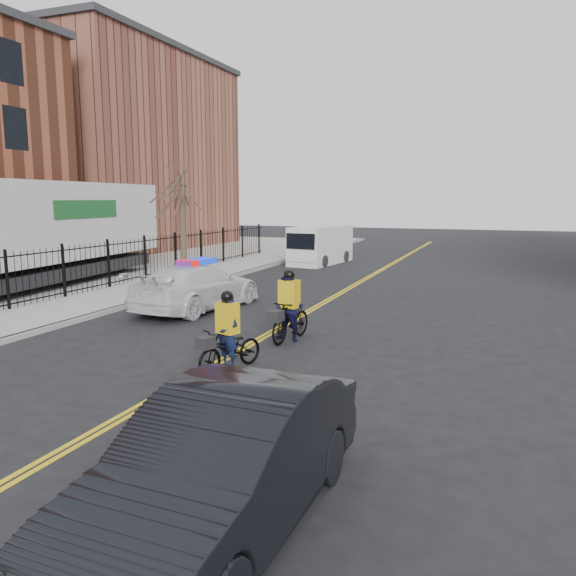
# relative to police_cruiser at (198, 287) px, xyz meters

# --- Properties ---
(ground) EXTENTS (120.00, 120.00, 0.00)m
(ground) POSITION_rel_police_cruiser_xyz_m (3.60, -4.31, -0.78)
(ground) COLOR black
(ground) RESTS_ON ground
(center_line_left) EXTENTS (0.10, 60.00, 0.01)m
(center_line_left) POSITION_rel_police_cruiser_xyz_m (3.52, 3.69, -0.77)
(center_line_left) COLOR gold
(center_line_left) RESTS_ON ground
(center_line_right) EXTENTS (0.10, 60.00, 0.01)m
(center_line_right) POSITION_rel_police_cruiser_xyz_m (3.68, 3.69, -0.77)
(center_line_right) COLOR gold
(center_line_right) RESTS_ON ground
(sidewalk) EXTENTS (3.00, 60.00, 0.15)m
(sidewalk) POSITION_rel_police_cruiser_xyz_m (-3.90, 3.69, -0.70)
(sidewalk) COLOR gray
(sidewalk) RESTS_ON ground
(curb) EXTENTS (0.20, 60.00, 0.15)m
(curb) POSITION_rel_police_cruiser_xyz_m (-2.40, 3.69, -0.70)
(curb) COLOR gray
(curb) RESTS_ON ground
(iron_fence) EXTENTS (0.12, 28.00, 2.00)m
(iron_fence) POSITION_rel_police_cruiser_xyz_m (-5.40, 3.69, 0.22)
(iron_fence) COLOR black
(iron_fence) RESTS_ON ground
(warehouse_far) EXTENTS (14.00, 18.00, 14.00)m
(warehouse_far) POSITION_rel_police_cruiser_xyz_m (-19.40, 19.69, 6.22)
(warehouse_far) COLOR brown
(warehouse_far) RESTS_ON ground
(street_tree) EXTENTS (3.20, 3.20, 4.80)m
(street_tree) POSITION_rel_police_cruiser_xyz_m (-4.00, 5.69, 2.76)
(street_tree) COLOR #382A21
(street_tree) RESTS_ON sidewalk
(police_cruiser) EXTENTS (2.77, 5.54, 1.71)m
(police_cruiser) POSITION_rel_police_cruiser_xyz_m (0.00, 0.00, 0.00)
(police_cruiser) COLOR silver
(police_cruiser) RESTS_ON ground
(dark_sedan) EXTENTS (1.78, 4.89, 1.60)m
(dark_sedan) POSITION_rel_police_cruiser_xyz_m (6.78, -11.10, 0.02)
(dark_sedan) COLOR black
(dark_sedan) RESTS_ON ground
(cargo_van) EXTENTS (2.51, 5.33, 2.15)m
(cargo_van) POSITION_rel_police_cruiser_xyz_m (-0.32, 14.37, 0.27)
(cargo_van) COLOR silver
(cargo_van) RESTS_ON ground
(semi_trailer) EXTENTS (4.18, 14.35, 4.41)m
(semi_trailer) POSITION_rel_police_cruiser_xyz_m (-8.46, 1.91, 1.72)
(semi_trailer) COLOR silver
(semi_trailer) RESTS_ON ground
(cyclist_near) EXTENTS (1.20, 1.90, 1.76)m
(cyclist_near) POSITION_rel_police_cruiser_xyz_m (4.05, -5.70, -0.17)
(cyclist_near) COLOR black
(cyclist_near) RESTS_ON ground
(cyclist_far) EXTENTS (0.94, 1.93, 1.90)m
(cyclist_far) POSITION_rel_police_cruiser_xyz_m (4.38, -2.84, -0.03)
(cyclist_far) COLOR black
(cyclist_far) RESTS_ON ground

